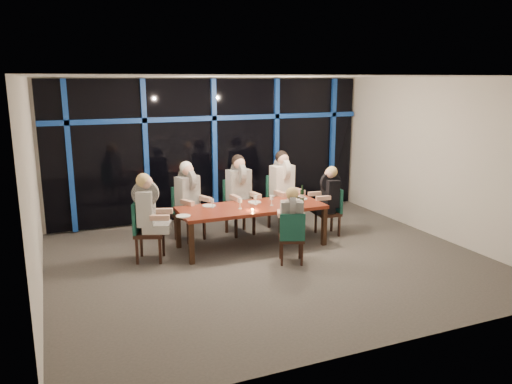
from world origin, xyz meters
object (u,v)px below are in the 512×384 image
Objects in this scene: chair_near_mid at (292,235)px; diner_near_mid at (292,213)px; diner_far_right at (283,179)px; diner_far_left at (189,189)px; diner_far_mid at (240,183)px; water_pitcher at (292,200)px; chair_far_mid at (238,203)px; chair_far_right at (280,199)px; diner_end_right at (329,191)px; diner_end_left at (148,204)px; chair_end_right at (332,209)px; chair_end_left at (144,228)px; wine_bottle at (302,196)px; dining_table at (252,210)px; chair_far_left at (187,210)px.

diner_near_mid reaches higher than chair_near_mid.
diner_far_right reaches higher than diner_near_mid.
diner_far_left is 1.00m from diner_far_mid.
water_pitcher is (-0.31, -1.02, -0.17)m from diner_far_right.
chair_far_right reaches higher than chair_far_mid.
diner_end_left is at bearing -82.88° from diner_end_right.
chair_far_right is 1.08m from chair_end_right.
chair_far_mid is at bearing -19.82° from diner_far_left.
chair_near_mid is at bearing -91.87° from diner_far_mid.
diner_far_mid reaches higher than chair_end_left.
chair_end_left is at bearing -83.54° from chair_end_right.
water_pitcher is (-0.27, -0.15, -0.02)m from wine_bottle.
diner_far_right reaches higher than diner_far_mid.
diner_end_right is (-0.08, 0.01, 0.37)m from chair_end_right.
dining_table is 12.61× the size of water_pitcher.
diner_end_left reaches higher than chair_near_mid.
diner_end_right is at bearing -56.73° from diner_far_right.
diner_far_right is (0.73, 1.85, 0.54)m from chair_near_mid.
chair_end_right is at bearing -39.09° from diner_far_left.
diner_end_right is 0.99m from water_pitcher.
chair_far_left is at bearing -101.60° from diner_end_right.
chair_far_right is at bearing -7.96° from chair_far_mid.
chair_end_right is at bearing -31.44° from diner_far_mid.
chair_far_mid is 3.27× the size of wine_bottle.
wine_bottle is 0.31m from water_pitcher.
diner_near_mid is at bearing -118.88° from chair_far_right.
diner_far_right is at bearing 87.78° from wine_bottle.
chair_far_left is 1.01× the size of chair_end_left.
chair_end_left is 2.16m from diner_far_mid.
chair_far_mid is 1.01× the size of diner_far_right.
diner_end_right is 2.76× the size of wine_bottle.
chair_far_left is at bearing 157.99° from water_pitcher.
diner_end_left is 1.10× the size of diner_end_right.
chair_end_left is at bearing -167.06° from diner_far_mid.
dining_table is at bearing -150.57° from diner_far_right.
diner_end_left is 1.15× the size of diner_near_mid.
diner_end_left is 2.35m from diner_near_mid.
water_pitcher is at bearing -75.51° from chair_end_left.
chair_far_right is 2.00m from diner_near_mid.
diner_far_left reaches higher than chair_end_left.
water_pitcher is (2.52, -0.25, -0.11)m from diner_end_left.
chair_far_mid is 1.90m from diner_near_mid.
diner_end_right is (2.55, -0.73, -0.09)m from diner_far_left.
chair_far_mid reaches higher than dining_table.
diner_far_left reaches higher than diner_end_right.
diner_far_left is at bearing 138.75° from dining_table.
diner_far_left is 2.18m from diner_near_mid.
water_pitcher is (-0.29, -1.11, 0.25)m from chair_far_right.
chair_end_left reaches higher than chair_near_mid.
chair_far_mid is 1.31m from water_pitcher.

